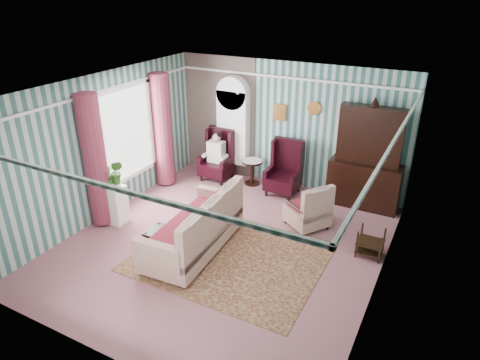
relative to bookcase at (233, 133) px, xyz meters
The scene contains 17 objects.
floor 3.34m from the bookcase, 64.58° to the right, with size 6.00×6.00×0.00m, color #98585C.
room_shell 2.90m from the bookcase, 74.62° to the right, with size 5.53×6.02×2.91m.
bookcase is the anchor object (origin of this frame).
dresser_hutch 3.25m from the bookcase, ahead, with size 1.50×0.56×2.36m, color black.
wingback_left 0.68m from the bookcase, 122.66° to the right, with size 0.76×0.80×1.25m, color black.
wingback_right 1.63m from the bookcase, 14.57° to the right, with size 0.76×0.80×1.25m, color black.
seated_woman 0.70m from the bookcase, 122.66° to the right, with size 0.44×0.40×1.18m, color white, non-canonical shape.
round_side_table 1.07m from the bookcase, 20.27° to the right, with size 0.50×0.50×0.60m, color black.
nest_table 4.37m from the bookcase, 26.92° to the right, with size 0.45×0.38×0.54m, color black.
plant_stand 3.39m from the bookcase, 108.49° to the right, with size 0.55×0.35×0.80m, color silver.
rug 3.72m from the bookcase, 62.28° to the right, with size 3.20×2.60×0.01m, color #511B22.
sofa 3.44m from the bookcase, 73.75° to the right, with size 2.24×1.04×1.13m, color beige.
floral_armchair 2.97m from the bookcase, 31.25° to the right, with size 0.79×0.75×1.02m, color beige.
coffee_table 3.67m from the bookcase, 79.44° to the right, with size 0.97×0.47×0.38m, color black.
potted_plant_a 3.37m from the bookcase, 108.07° to the right, with size 0.35×0.30×0.39m, color #184D1A.
potted_plant_b 3.15m from the bookcase, 108.13° to the right, with size 0.28×0.22×0.50m, color #19501A.
potted_plant_c 3.30m from the bookcase, 109.91° to the right, with size 0.21×0.21×0.38m, color #184C17.
Camera 1 is at (3.39, -5.82, 4.46)m, focal length 32.00 mm.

